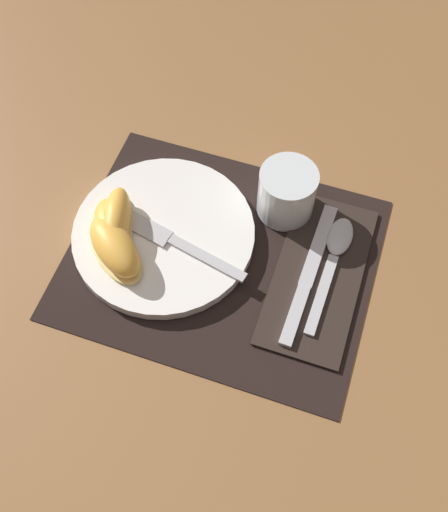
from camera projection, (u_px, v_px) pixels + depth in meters
ground_plane at (221, 259)px, 0.81m from camera, size 3.00×3.00×0.00m
placemat at (221, 258)px, 0.81m from camera, size 0.41×0.33×0.00m
plate at (164, 234)px, 0.82m from camera, size 0.25×0.25×0.02m
juice_glass at (286, 194)px, 0.82m from camera, size 0.08×0.08×0.08m
napkin at (318, 275)px, 0.80m from camera, size 0.11×0.24×0.00m
knife at (308, 276)px, 0.79m from camera, size 0.02×0.22×0.01m
spoon at (335, 251)px, 0.81m from camera, size 0.04×0.18×0.01m
fork at (174, 241)px, 0.80m from camera, size 0.19×0.06×0.00m
citrus_wedge_0 at (117, 221)px, 0.80m from camera, size 0.07×0.11×0.04m
citrus_wedge_1 at (112, 233)px, 0.79m from camera, size 0.10×0.12×0.04m
citrus_wedge_2 at (115, 248)px, 0.78m from camera, size 0.12×0.11×0.04m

